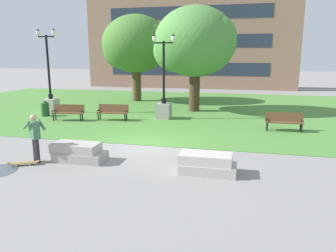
% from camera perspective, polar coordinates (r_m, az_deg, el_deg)
% --- Properties ---
extents(ground_plane, '(140.00, 140.00, 0.00)m').
position_cam_1_polar(ground_plane, '(13.72, -4.08, -3.42)').
color(ground_plane, gray).
extents(grass_lawn, '(40.00, 20.00, 0.02)m').
position_cam_1_polar(grass_lawn, '(23.24, 3.29, 3.08)').
color(grass_lawn, '#4C8438').
rests_on(grass_lawn, ground).
extents(concrete_block_center, '(1.89, 0.90, 0.64)m').
position_cam_1_polar(concrete_block_center, '(12.13, -15.33, -4.44)').
color(concrete_block_center, '#9E9991').
rests_on(concrete_block_center, ground).
extents(concrete_block_left, '(1.81, 0.90, 0.64)m').
position_cam_1_polar(concrete_block_left, '(10.57, 6.78, -6.56)').
color(concrete_block_left, '#B2ADA3').
rests_on(concrete_block_left, ground).
extents(person_skateboarder, '(0.94, 0.59, 1.71)m').
position_cam_1_polar(person_skateboarder, '(12.26, -22.16, -1.50)').
color(person_skateboarder, '#28282D').
rests_on(person_skateboarder, ground).
extents(skateboard, '(0.99, 0.66, 0.14)m').
position_cam_1_polar(skateboard, '(12.30, -23.84, -5.91)').
color(skateboard, olive).
rests_on(skateboard, ground).
extents(park_bench_near_left, '(1.85, 0.76, 0.90)m').
position_cam_1_polar(park_bench_near_left, '(19.66, -16.97, 2.45)').
color(park_bench_near_left, brown).
rests_on(park_bench_near_left, grass_lawn).
extents(park_bench_near_right, '(1.83, 0.65, 0.90)m').
position_cam_1_polar(park_bench_near_right, '(19.14, -9.59, 2.56)').
color(park_bench_near_right, brown).
rests_on(park_bench_near_right, grass_lawn).
extents(park_bench_far_left, '(1.81, 0.56, 0.90)m').
position_cam_1_polar(park_bench_far_left, '(17.17, 19.56, 0.92)').
color(park_bench_far_left, brown).
rests_on(park_bench_far_left, grass_lawn).
extents(lamp_post_center, '(1.32, 0.80, 5.32)m').
position_cam_1_polar(lamp_post_center, '(22.68, -19.77, 4.91)').
color(lamp_post_center, '#ADA89E').
rests_on(lamp_post_center, grass_lawn).
extents(lamp_post_right, '(1.32, 0.80, 4.86)m').
position_cam_1_polar(lamp_post_right, '(19.32, -0.73, 4.24)').
color(lamp_post_right, gray).
rests_on(lamp_post_right, grass_lawn).
extents(tree_far_left, '(5.58, 5.31, 6.79)m').
position_cam_1_polar(tree_far_left, '(21.92, 4.60, 14.24)').
color(tree_far_left, '#42301E').
rests_on(tree_far_left, grass_lawn).
extents(tree_far_right, '(5.62, 5.36, 6.84)m').
position_cam_1_polar(tree_far_right, '(27.02, -5.72, 13.89)').
color(tree_far_right, '#4C3823').
rests_on(tree_far_right, grass_lawn).
extents(trash_bin, '(0.49, 0.49, 0.96)m').
position_cam_1_polar(trash_bin, '(21.55, -20.62, 2.92)').
color(trash_bin, '#234C28').
rests_on(trash_bin, grass_lawn).
extents(building_facade_distant, '(23.73, 1.03, 11.74)m').
position_cam_1_polar(building_facade_distant, '(37.72, 3.57, 15.50)').
color(building_facade_distant, '#8E6B56').
rests_on(building_facade_distant, ground).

